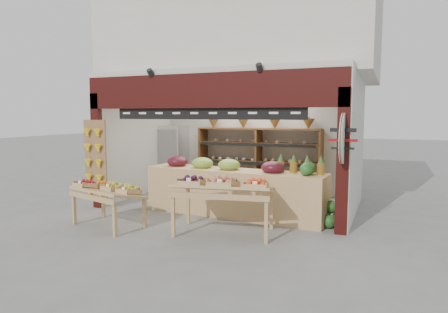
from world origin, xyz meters
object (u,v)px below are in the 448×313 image
back_shelving (259,150)px  display_table_right (221,186)px  refrigerator (173,157)px  watermelon_pile (329,217)px  cardboard_stack (190,191)px  display_table_left (107,190)px  mid_counter (233,191)px

back_shelving → display_table_right: size_ratio=1.78×
refrigerator → watermelon_pile: refrigerator is taller
cardboard_stack → display_table_left: display_table_left is taller
back_shelving → refrigerator: back_shelving is taller
display_table_left → watermelon_pile: size_ratio=2.49×
back_shelving → watermelon_pile: 3.51m
display_table_left → display_table_right: display_table_right is taller
cardboard_stack → watermelon_pile: size_ratio=1.57×
cardboard_stack → display_table_right: display_table_right is taller
display_table_right → refrigerator: bearing=130.3°
cardboard_stack → display_table_right: size_ratio=0.52×
watermelon_pile → mid_counter: bearing=179.8°
refrigerator → display_table_left: refrigerator is taller
mid_counter → display_table_right: bearing=-78.8°
back_shelving → watermelon_pile: (2.25, -2.47, -1.06)m
mid_counter → watermelon_pile: bearing=-0.2°
back_shelving → refrigerator: (-2.61, -0.08, -0.29)m
display_table_right → cardboard_stack: bearing=128.7°
watermelon_pile → cardboard_stack: bearing=164.2°
back_shelving → mid_counter: bearing=-84.9°
display_table_left → watermelon_pile: bearing=22.3°
back_shelving → display_table_left: bearing=-113.3°
display_table_left → watermelon_pile: 4.38m
back_shelving → cardboard_stack: back_shelving is taller
display_table_left → mid_counter: bearing=39.7°
refrigerator → cardboard_stack: 2.00m
watermelon_pile → display_table_right: bearing=-144.9°
back_shelving → refrigerator: bearing=-178.2°
cardboard_stack → display_table_right: bearing=-51.3°
display_table_left → display_table_right: (2.24, 0.40, 0.18)m
back_shelving → cardboard_stack: bearing=-132.9°
mid_counter → display_table_left: (-1.99, -1.66, 0.15)m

